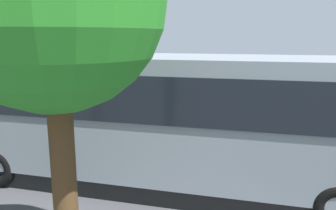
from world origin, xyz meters
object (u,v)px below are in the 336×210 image
object	(u,v)px
spectator_left	(193,119)
parked_motorcycle_dark	(168,138)
spectator_centre	(167,117)
stunt_motorcycle	(127,93)
spectator_far_left	(213,123)
parked_motorcycle_silver	(258,150)
tour_bus	(160,122)

from	to	relation	value
spectator_left	parked_motorcycle_dark	size ratio (longest dim) A/B	0.84
spectator_centre	stunt_motorcycle	bearing A→B (deg)	-48.45
spectator_far_left	parked_motorcycle_silver	xyz separation A→B (m)	(-1.45, 0.61, -0.53)
spectator_far_left	parked_motorcycle_silver	distance (m)	1.66
parked_motorcycle_silver	spectator_centre	bearing A→B (deg)	-17.72
parked_motorcycle_silver	stunt_motorcycle	size ratio (longest dim) A/B	1.07
parked_motorcycle_silver	parked_motorcycle_dark	size ratio (longest dim) A/B	1.00
spectator_centre	tour_bus	bearing A→B (deg)	105.57
spectator_left	spectator_centre	world-z (taller)	spectator_left
spectator_left	parked_motorcycle_dark	xyz separation A→B (m)	(0.66, 0.69, -0.54)
spectator_centre	parked_motorcycle_silver	xyz separation A→B (m)	(-3.14, 1.00, -0.51)
stunt_motorcycle	tour_bus	bearing A→B (deg)	121.40
tour_bus	stunt_motorcycle	xyz separation A→B (m)	(4.19, -6.86, -0.63)
spectator_far_left	spectator_centre	world-z (taller)	spectator_far_left
parked_motorcycle_silver	spectator_far_left	bearing A→B (deg)	-22.81
parked_motorcycle_dark	stunt_motorcycle	distance (m)	5.80
spectator_left	parked_motorcycle_silver	xyz separation A→B (m)	(-2.20, 0.92, -0.54)
tour_bus	spectator_centre	world-z (taller)	tour_bus
spectator_left	spectator_centre	xyz separation A→B (m)	(0.94, -0.09, -0.03)
spectator_far_left	parked_motorcycle_silver	bearing A→B (deg)	157.19
spectator_far_left	spectator_centre	xyz separation A→B (m)	(1.68, -0.39, -0.02)
parked_motorcycle_dark	spectator_far_left	bearing A→B (deg)	-164.76
spectator_left	parked_motorcycle_dark	distance (m)	1.09
tour_bus	stunt_motorcycle	bearing A→B (deg)	-58.60
spectator_centre	parked_motorcycle_silver	bearing A→B (deg)	162.28
spectator_centre	parked_motorcycle_dark	xyz separation A→B (m)	(-0.28, 0.77, -0.51)
tour_bus	stunt_motorcycle	distance (m)	8.06
tour_bus	spectator_far_left	world-z (taller)	tour_bus
spectator_far_left	spectator_centre	size ratio (longest dim) A/B	1.01
spectator_far_left	stunt_motorcycle	bearing A→B (deg)	-39.58
parked_motorcycle_dark	spectator_left	bearing A→B (deg)	-133.99
stunt_motorcycle	parked_motorcycle_silver	bearing A→B (deg)	143.68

